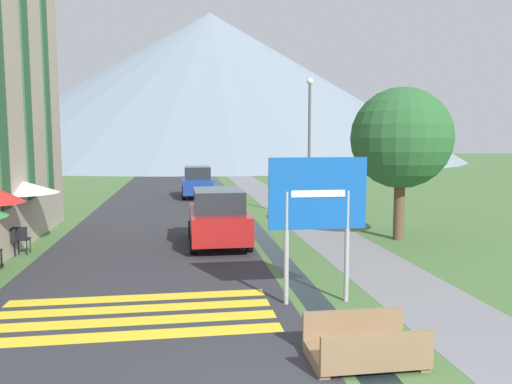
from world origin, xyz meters
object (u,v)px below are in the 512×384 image
Objects in this scene: footbridge at (364,347)px; cafe_chair_far_left at (10,239)px; cafe_umbrella_rear_white at (21,187)px; parked_car_near at (218,217)px; tree_by_path at (401,138)px; parked_car_far at (197,182)px; streetlamp at (309,137)px; road_sign at (318,206)px; cafe_chair_far_right at (21,238)px.

footbridge is 11.22m from cafe_chair_far_left.
cafe_umbrella_rear_white is (-7.77, 9.49, 1.69)m from footbridge.
parked_car_near is 6.65m from tree_by_path.
parked_car_far is (-0.25, 13.20, -0.00)m from parked_car_near.
footbridge is at bearing -50.70° from cafe_umbrella_rear_white.
footbridge is at bearing -101.00° from streetlamp.
tree_by_path is at bearing -3.13° from cafe_umbrella_rear_white.
road_sign is at bearing -75.05° from parked_car_near.
road_sign is at bearing -40.65° from cafe_umbrella_rear_white.
cafe_umbrella_rear_white is (-6.17, 0.64, 1.01)m from parked_car_near.
cafe_chair_far_left is at bearing -176.76° from tree_by_path.
parked_car_far is 14.92m from tree_by_path.
road_sign is at bearing -60.59° from cafe_chair_far_left.
streetlamp is (10.41, 5.67, 2.97)m from cafe_chair_far_left.
parked_car_near is at bearing -130.92° from streetlamp.
tree_by_path is (4.55, 8.81, 3.21)m from footbridge.
cafe_chair_far_left is at bearing -88.69° from cafe_umbrella_rear_white.
road_sign reaches higher than parked_car_near.
parked_car_near is 1.02× the size of parked_car_far.
footbridge is at bearing -90.26° from road_sign.
streetlamp is at bearing 79.00° from footbridge.
footbridge is 0.44× the size of parked_car_far.
footbridge is 0.74× the size of cafe_umbrella_rear_white.
cafe_chair_far_right is at bearing 143.59° from road_sign.
parked_car_near is 0.65× the size of streetlamp.
parked_car_near is (-1.61, 6.04, -1.14)m from road_sign.
road_sign is at bearing -103.66° from streetlamp.
parked_car_far is at bearing 45.35° from cafe_chair_far_right.
road_sign is 10.25m from cafe_umbrella_rear_white.
cafe_umbrella_rear_white is at bearing 139.35° from road_sign.
tree_by_path is at bearing -69.42° from streetlamp.
cafe_umbrella_rear_white reaches higher than parked_car_near.
streetlamp reaches higher than cafe_chair_far_left.
footbridge is at bearing -117.29° from tree_by_path.
parked_car_far reaches higher than cafe_chair_far_right.
cafe_chair_far_right is at bearing -112.32° from parked_car_far.
cafe_umbrella_rear_white is (-0.03, 1.37, 1.40)m from cafe_chair_far_left.
streetlamp reaches higher than road_sign.
streetlamp is (4.28, 4.94, 2.57)m from parked_car_near.
road_sign is at bearing -84.47° from parked_car_far.
cafe_chair_far_right is (-7.49, 5.53, -1.54)m from road_sign.
cafe_chair_far_left is (-7.75, 5.31, -1.54)m from road_sign.
streetlamp is at bearing 2.40° from cafe_chair_far_left.
cafe_chair_far_right is (-5.63, -13.72, -0.39)m from parked_car_far.
cafe_umbrella_rear_white reaches higher than footbridge.
footbridge is at bearing -70.42° from cafe_chair_far_right.
streetlamp is 1.16× the size of tree_by_path.
cafe_chair_far_left is (-5.88, -13.93, -0.39)m from parked_car_far.
tree_by_path is (12.03, 0.48, 2.92)m from cafe_chair_far_right.
road_sign is 6.36m from parked_car_near.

